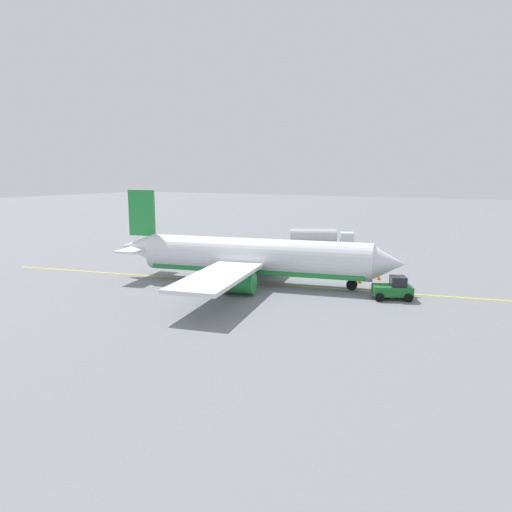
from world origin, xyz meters
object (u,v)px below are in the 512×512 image
object	(u,v)px
fuel_tanker	(320,238)
safety_cone_nose	(379,277)
pushback_tug	(393,289)
airplane	(252,258)
refueling_worker	(297,252)
safety_cone_wingtip	(359,280)

from	to	relation	value
fuel_tanker	safety_cone_nose	size ratio (longest dim) A/B	18.64
pushback_tug	airplane	bearing A→B (deg)	-177.60
airplane	refueling_worker	distance (m)	16.59
pushback_tug	safety_cone_wingtip	bearing A→B (deg)	133.77
airplane	pushback_tug	world-z (taller)	airplane
refueling_worker	safety_cone_nose	bearing A→B (deg)	-30.84
airplane	fuel_tanker	distance (m)	25.93
pushback_tug	safety_cone_nose	distance (m)	8.37
fuel_tanker	safety_cone_nose	bearing A→B (deg)	-51.73
airplane	safety_cone_wingtip	distance (m)	11.91
fuel_tanker	refueling_worker	distance (m)	9.50
safety_cone_nose	safety_cone_wingtip	bearing A→B (deg)	-118.54
airplane	refueling_worker	bearing A→B (deg)	96.61
refueling_worker	pushback_tug	bearing A→B (deg)	-42.97
safety_cone_wingtip	airplane	bearing A→B (deg)	-151.18
safety_cone_nose	safety_cone_wingtip	size ratio (longest dim) A/B	0.88
airplane	pushback_tug	xyz separation A→B (m)	(15.00, 0.63, -1.76)
safety_cone_wingtip	refueling_worker	bearing A→B (deg)	138.42
airplane	pushback_tug	distance (m)	15.11
refueling_worker	safety_cone_wingtip	bearing A→B (deg)	-41.58
pushback_tug	refueling_worker	world-z (taller)	pushback_tug
refueling_worker	safety_cone_nose	distance (m)	15.80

